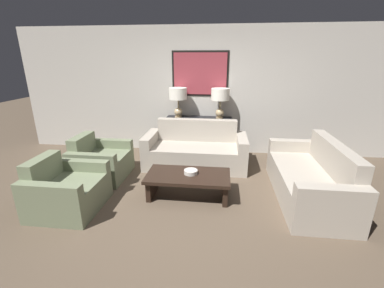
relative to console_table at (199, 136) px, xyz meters
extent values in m
plane|color=brown|center=(0.00, -2.24, -0.41)|extent=(20.00, 20.00, 0.00)
cube|color=beige|center=(0.00, 0.28, 0.92)|extent=(7.95, 0.10, 2.65)
cube|color=black|center=(0.00, 0.22, 1.29)|extent=(1.18, 0.01, 0.92)
cube|color=#9E3842|center=(0.00, 0.21, 1.29)|extent=(1.10, 0.02, 0.84)
cube|color=black|center=(0.00, 0.00, 0.00)|extent=(1.38, 0.39, 0.82)
cylinder|color=tan|center=(-0.44, 0.00, 0.42)|extent=(0.15, 0.15, 0.02)
sphere|color=tan|center=(-0.44, 0.00, 0.52)|extent=(0.17, 0.17, 0.17)
cylinder|color=#8C7A51|center=(-0.44, 0.00, 0.70)|extent=(0.02, 0.02, 0.18)
cylinder|color=white|center=(-0.44, 0.00, 0.91)|extent=(0.37, 0.37, 0.23)
cylinder|color=tan|center=(0.44, 0.00, 0.42)|extent=(0.15, 0.15, 0.02)
sphere|color=tan|center=(0.44, 0.00, 0.52)|extent=(0.17, 0.17, 0.17)
cylinder|color=#8C7A51|center=(0.44, 0.00, 0.70)|extent=(0.02, 0.02, 0.18)
cylinder|color=white|center=(0.44, 0.00, 0.91)|extent=(0.37, 0.37, 0.23)
cube|color=#ADA393|center=(0.00, -0.77, -0.20)|extent=(1.57, 0.67, 0.43)
cube|color=#ADA393|center=(0.00, -0.35, 0.02)|extent=(1.57, 0.18, 0.86)
cube|color=#ADA393|center=(-0.88, -0.68, -0.09)|extent=(0.18, 0.85, 0.63)
cube|color=#ADA393|center=(0.88, -0.68, -0.09)|extent=(0.18, 0.85, 0.63)
cube|color=#ADA393|center=(1.69, -1.65, -0.20)|extent=(0.67, 1.57, 0.43)
cube|color=#ADA393|center=(2.12, -1.65, 0.02)|extent=(0.18, 1.57, 0.86)
cube|color=#ADA393|center=(1.78, -0.77, -0.09)|extent=(0.85, 0.18, 0.63)
cube|color=#ADA393|center=(1.78, -2.52, -0.09)|extent=(0.85, 0.18, 0.63)
cube|color=black|center=(0.01, -1.84, -0.07)|extent=(1.24, 0.64, 0.05)
cube|color=black|center=(-0.54, -1.84, -0.25)|extent=(0.07, 0.51, 0.32)
cube|color=black|center=(0.57, -1.84, -0.25)|extent=(0.07, 0.51, 0.32)
cylinder|color=beige|center=(0.05, -1.81, -0.01)|extent=(0.20, 0.20, 0.06)
cube|color=#707A5B|center=(-1.49, -1.32, -0.20)|extent=(0.66, 0.63, 0.41)
cube|color=#707A5B|center=(-1.91, -1.32, -0.03)|extent=(0.18, 0.63, 0.75)
cube|color=#707A5B|center=(-1.58, -1.71, -0.12)|extent=(0.84, 0.14, 0.57)
cube|color=#707A5B|center=(-1.58, -0.94, -0.12)|extent=(0.84, 0.14, 0.57)
cube|color=#707A5B|center=(-1.49, -2.36, -0.20)|extent=(0.66, 0.63, 0.41)
cube|color=#707A5B|center=(-1.91, -2.36, -0.03)|extent=(0.18, 0.63, 0.75)
cube|color=#707A5B|center=(-1.58, -2.74, -0.12)|extent=(0.84, 0.14, 0.57)
cube|color=#707A5B|center=(-1.58, -1.98, -0.12)|extent=(0.84, 0.14, 0.57)
camera|label=1|loc=(0.48, -5.29, 1.60)|focal=24.00mm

